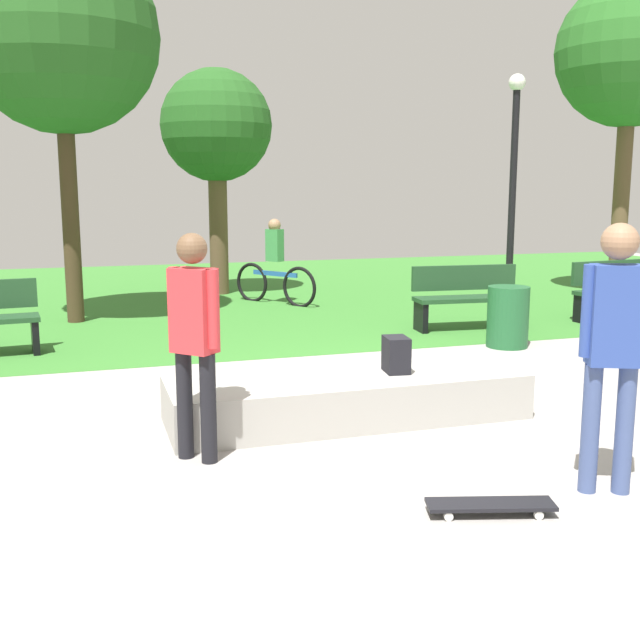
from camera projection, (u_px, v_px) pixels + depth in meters
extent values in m
plane|color=#9E9993|center=(377.00, 403.00, 7.26)|extent=(28.00, 28.00, 0.00)
cube|color=#387A2D|center=(223.00, 293.00, 14.85)|extent=(26.60, 11.84, 0.01)
cube|color=#A8A59E|center=(347.00, 397.00, 6.74)|extent=(3.14, 1.01, 0.40)
cube|color=black|center=(396.00, 355.00, 6.79)|extent=(0.23, 0.30, 0.32)
cylinder|color=#3F5184|center=(624.00, 430.00, 5.06)|extent=(0.12, 0.12, 0.88)
cylinder|color=#3F5184|center=(590.00, 429.00, 5.08)|extent=(0.12, 0.12, 0.88)
cube|color=#2D4799|center=(615.00, 315.00, 4.94)|extent=(0.37, 0.31, 0.66)
cylinder|color=#2D4799|center=(588.00, 311.00, 4.95)|extent=(0.09, 0.09, 0.61)
sphere|color=#9E7556|center=(620.00, 241.00, 4.86)|extent=(0.24, 0.24, 0.24)
cylinder|color=black|center=(185.00, 404.00, 5.74)|extent=(0.12, 0.12, 0.83)
cylinder|color=black|center=(208.00, 409.00, 5.63)|extent=(0.12, 0.12, 0.83)
cube|color=red|center=(194.00, 311.00, 5.56)|extent=(0.37, 0.37, 0.62)
cylinder|color=red|center=(175.00, 305.00, 5.64)|extent=(0.09, 0.09, 0.57)
cylinder|color=red|center=(212.00, 309.00, 5.48)|extent=(0.09, 0.09, 0.57)
sphere|color=brown|center=(192.00, 248.00, 5.48)|extent=(0.22, 0.22, 0.22)
cube|color=black|center=(491.00, 504.00, 4.78)|extent=(0.82, 0.41, 0.02)
cylinder|color=silver|center=(448.00, 516.00, 4.70)|extent=(0.06, 0.04, 0.06)
cylinder|color=silver|center=(443.00, 506.00, 4.85)|extent=(0.06, 0.04, 0.06)
cylinder|color=silver|center=(538.00, 515.00, 4.71)|extent=(0.06, 0.04, 0.06)
cylinder|color=silver|center=(531.00, 504.00, 4.87)|extent=(0.06, 0.04, 0.06)
cube|color=#1E4223|center=(470.00, 299.00, 10.95)|extent=(1.63, 0.57, 0.06)
cube|color=#1E4223|center=(464.00, 278.00, 11.11)|extent=(1.60, 0.19, 0.36)
cube|color=black|center=(516.00, 312.00, 11.14)|extent=(0.11, 0.40, 0.45)
cube|color=black|center=(421.00, 316.00, 10.82)|extent=(0.11, 0.40, 0.45)
cube|color=black|center=(35.00, 335.00, 9.42)|extent=(0.12, 0.40, 0.45)
cube|color=#1E4223|center=(622.00, 291.00, 11.71)|extent=(1.64, 0.62, 0.06)
cube|color=#1E4223|center=(613.00, 272.00, 11.86)|extent=(1.60, 0.24, 0.36)
cube|color=black|center=(584.00, 309.00, 11.45)|extent=(0.12, 0.40, 0.45)
cylinder|color=brown|center=(621.00, 199.00, 14.18)|extent=(0.30, 0.30, 3.64)
sphere|color=#286623|center=(631.00, 52.00, 13.73)|extent=(2.68, 2.68, 2.68)
cylinder|color=brown|center=(219.00, 228.00, 14.53)|extent=(0.35, 0.35, 2.54)
sphere|color=#23561E|center=(216.00, 125.00, 14.20)|extent=(2.08, 2.08, 2.08)
cylinder|color=#42301E|center=(70.00, 211.00, 11.36)|extent=(0.25, 0.25, 3.35)
sphere|color=#23561E|center=(60.00, 34.00, 10.93)|extent=(2.84, 2.84, 2.84)
cylinder|color=black|center=(512.00, 200.00, 12.92)|extent=(0.12, 0.12, 3.62)
sphere|color=silver|center=(517.00, 82.00, 12.59)|extent=(0.28, 0.28, 0.28)
cylinder|color=#1E592D|center=(508.00, 317.00, 9.77)|extent=(0.53, 0.53, 0.78)
torus|color=black|center=(299.00, 287.00, 13.12)|extent=(0.46, 0.62, 0.72)
torus|color=black|center=(252.00, 283.00, 13.77)|extent=(0.46, 0.62, 0.72)
cube|color=#2659A5|center=(275.00, 274.00, 13.41)|extent=(0.60, 0.83, 0.08)
cube|color=#3F8C4C|center=(275.00, 245.00, 13.32)|extent=(0.31, 0.33, 0.56)
sphere|color=#9E7556|center=(274.00, 225.00, 13.26)|extent=(0.22, 0.22, 0.22)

